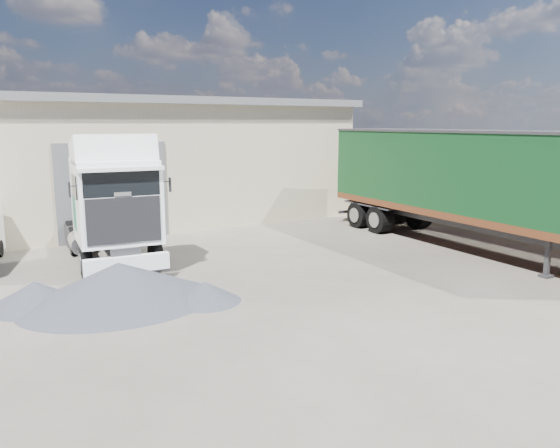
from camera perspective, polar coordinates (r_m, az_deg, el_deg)
ground at (r=13.00m, az=3.11°, el=-8.76°), size 120.00×120.00×0.00m
brick_boundary_wall at (r=24.65m, az=17.81°, el=2.93°), size 0.35×26.00×2.50m
tractor_unit at (r=17.05m, az=-17.02°, el=1.25°), size 2.76×6.17×3.99m
box_trailer at (r=19.91m, az=18.89°, el=4.72°), size 3.06×12.28×4.05m
gravel_heap at (r=13.80m, az=-16.80°, el=-6.05°), size 5.62×4.84×0.99m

